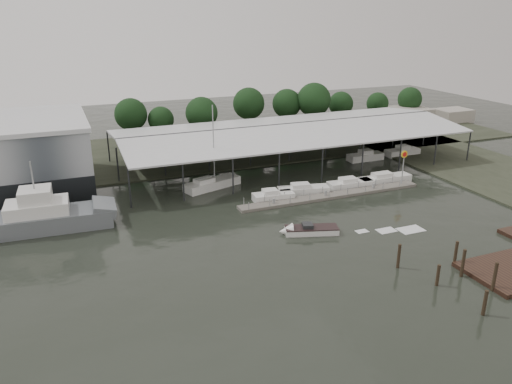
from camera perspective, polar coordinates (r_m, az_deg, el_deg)
name	(u,v)px	position (r m, az deg, el deg)	size (l,w,h in m)	color
ground	(262,243)	(56.94, 0.67, -5.82)	(200.00, 200.00, 0.00)	black
land_strip_far	(174,152)	(94.70, -9.31, 4.57)	(140.00, 30.00, 0.30)	#3A3E2E
land_strip_east	(492,172)	(90.08, 25.32, 2.08)	(20.00, 60.00, 0.30)	#3A3E2E
covered_boat_shed	(290,128)	(85.89, 3.88, 7.36)	(58.24, 24.00, 6.96)	silver
floating_dock	(332,196)	(71.44, 8.65, -0.40)	(28.00, 2.00, 1.40)	#66625A
shell_fuel_sign	(404,161)	(76.95, 16.53, 3.39)	(1.10, 0.18, 5.55)	#929597
distant_commercial_buildings	(421,116)	(123.40, 18.29, 8.22)	(22.00, 8.00, 4.00)	gray
grey_trawler	(48,216)	(65.01, -22.70, -2.56)	(15.84, 5.88, 8.84)	#575C60
white_sailboat	(211,184)	(74.36, -5.11, 0.94)	(9.19, 5.23, 12.54)	white
speedboat_underway	(307,230)	(59.38, 5.81, -4.38)	(17.49, 7.02, 2.00)	white
moored_cruiser_0	(273,196)	(69.27, 1.94, -0.47)	(5.83, 2.66, 1.70)	white
moored_cruiser_1	(303,190)	(71.97, 5.39, 0.24)	(7.65, 3.64, 1.70)	white
moored_cruiser_2	(350,184)	(75.44, 10.70, 0.91)	(7.04, 2.62, 1.70)	white
moored_cruiser_3	(384,179)	(78.89, 14.43, 1.46)	(8.62, 2.23, 1.70)	white
mooring_pilings	(455,273)	(52.36, 21.79, -8.54)	(6.21, 10.10, 3.56)	#302518
horizon_tree_line	(274,106)	(106.24, 2.12, 9.82)	(69.63, 10.80, 10.72)	black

